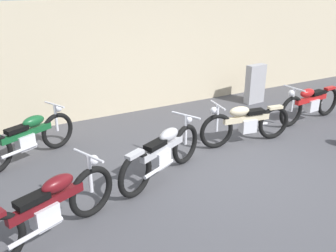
{
  "coord_description": "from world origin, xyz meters",
  "views": [
    {
      "loc": [
        -3.61,
        -4.32,
        2.99
      ],
      "look_at": [
        -0.75,
        0.98,
        0.55
      ],
      "focal_mm": 38.81,
      "sensor_mm": 36.0,
      "label": 1
    }
  ],
  "objects_px": {
    "stone_marker": "(255,84)",
    "motorcycle_green": "(28,137)",
    "motorcycle_red": "(310,103)",
    "motorcycle_maroon": "(49,208)",
    "motorcycle_silver": "(163,153)",
    "motorcycle_cream": "(245,123)"
  },
  "relations": [
    {
      "from": "stone_marker",
      "to": "motorcycle_green",
      "type": "bearing_deg",
      "value": -173.81
    },
    {
      "from": "motorcycle_green",
      "to": "motorcycle_red",
      "type": "bearing_deg",
      "value": -34.63
    },
    {
      "from": "motorcycle_maroon",
      "to": "motorcycle_red",
      "type": "bearing_deg",
      "value": -9.63
    },
    {
      "from": "motorcycle_green",
      "to": "motorcycle_red",
      "type": "distance_m",
      "value": 5.94
    },
    {
      "from": "motorcycle_green",
      "to": "motorcycle_silver",
      "type": "distance_m",
      "value": 2.46
    },
    {
      "from": "stone_marker",
      "to": "motorcycle_maroon",
      "type": "xyz_separation_m",
      "value": [
        -5.78,
        -2.99,
        -0.06
      ]
    },
    {
      "from": "motorcycle_cream",
      "to": "motorcycle_maroon",
      "type": "relative_size",
      "value": 1.01
    },
    {
      "from": "motorcycle_red",
      "to": "motorcycle_maroon",
      "type": "bearing_deg",
      "value": 8.55
    },
    {
      "from": "stone_marker",
      "to": "motorcycle_cream",
      "type": "height_order",
      "value": "stone_marker"
    },
    {
      "from": "motorcycle_green",
      "to": "motorcycle_maroon",
      "type": "relative_size",
      "value": 0.95
    },
    {
      "from": "motorcycle_red",
      "to": "motorcycle_maroon",
      "type": "distance_m",
      "value": 6.14
    },
    {
      "from": "stone_marker",
      "to": "motorcycle_green",
      "type": "distance_m",
      "value": 5.69
    },
    {
      "from": "stone_marker",
      "to": "motorcycle_maroon",
      "type": "height_order",
      "value": "stone_marker"
    },
    {
      "from": "motorcycle_maroon",
      "to": "stone_marker",
      "type": "bearing_deg",
      "value": 4.71
    },
    {
      "from": "motorcycle_red",
      "to": "stone_marker",
      "type": "bearing_deg",
      "value": -87.3
    },
    {
      "from": "motorcycle_cream",
      "to": "motorcycle_silver",
      "type": "relative_size",
      "value": 1.05
    },
    {
      "from": "motorcycle_cream",
      "to": "motorcycle_maroon",
      "type": "xyz_separation_m",
      "value": [
        -3.91,
        -1.11,
        0.02
      ]
    },
    {
      "from": "motorcycle_green",
      "to": "motorcycle_red",
      "type": "relative_size",
      "value": 0.92
    },
    {
      "from": "motorcycle_red",
      "to": "motorcycle_silver",
      "type": "distance_m",
      "value": 4.14
    },
    {
      "from": "motorcycle_red",
      "to": "motorcycle_maroon",
      "type": "xyz_separation_m",
      "value": [
        -5.98,
        -1.38,
        0.02
      ]
    },
    {
      "from": "stone_marker",
      "to": "motorcycle_green",
      "type": "height_order",
      "value": "stone_marker"
    },
    {
      "from": "motorcycle_green",
      "to": "motorcycle_maroon",
      "type": "height_order",
      "value": "motorcycle_maroon"
    }
  ]
}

